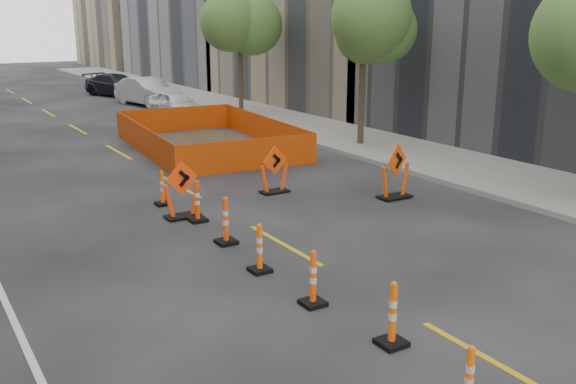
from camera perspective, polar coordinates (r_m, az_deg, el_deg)
ground_plane at (r=11.44m, az=10.33°, el=-10.49°), size 140.00×140.00×0.00m
sidewalk_right at (r=25.75m, az=7.49°, el=4.30°), size 4.00×90.00×0.15m
tree_r_b at (r=24.91m, az=6.75°, el=14.27°), size 2.80×2.80×5.95m
tree_r_c at (r=33.34m, az=-4.32°, el=14.57°), size 2.80×2.80×5.95m
channelizer_1 at (r=8.84m, az=15.82°, el=-15.67°), size 0.37×0.37×0.93m
channelizer_2 at (r=10.13m, az=9.29°, el=-10.62°), size 0.42×0.42×1.07m
channelizer_3 at (r=11.33m, az=2.25°, el=-7.64°), size 0.41×0.41×1.03m
channelizer_4 at (r=12.76m, az=-2.54°, el=-4.98°), size 0.40×0.40×1.01m
channelizer_5 at (r=14.36m, az=-5.56°, el=-2.52°), size 0.43×0.43×1.10m
channelizer_6 at (r=16.02m, az=-8.08°, el=-0.79°), size 0.42×0.42×1.06m
channelizer_7 at (r=17.60m, az=-11.13°, el=0.37°), size 0.38×0.38×0.96m
chevron_sign_left at (r=16.32m, az=-9.42°, el=0.23°), size 1.06×0.72×1.49m
chevron_sign_center at (r=18.44m, az=-1.22°, el=2.01°), size 0.98×0.66×1.38m
chevron_sign_right at (r=18.09m, az=9.54°, el=1.85°), size 1.19×0.92×1.57m
safety_fence at (r=25.12m, az=-7.26°, el=5.10°), size 5.79×8.95×1.06m
parked_car_near at (r=33.38m, az=-9.92°, el=7.73°), size 1.90×4.01×1.32m
parked_car_mid at (r=38.07m, az=-12.36°, el=8.72°), size 2.62×5.06×1.59m
parked_car_far at (r=43.17m, az=-14.99°, el=9.17°), size 3.66×5.22×1.40m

